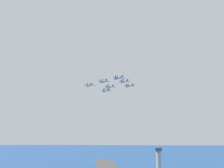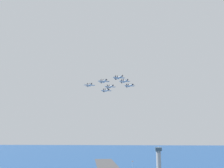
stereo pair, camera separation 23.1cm
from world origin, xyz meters
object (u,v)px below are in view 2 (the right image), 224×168
at_px(jet_trailing, 106,90).
at_px(jet_left_outer, 130,85).
at_px(windsock, 133,162).
at_px(jet_left_wingman, 125,81).
at_px(jet_lead, 119,77).
at_px(jet_right_outer, 90,85).
at_px(jet_right_wingman, 104,81).
at_px(jet_slot_rear, 110,86).
at_px(control_tower, 159,159).

bearing_deg(jet_trailing, jet_left_outer, 58.58).
distance_m(windsock, jet_trailing, 84.89).
bearing_deg(jet_left_wingman, jet_left_outer, 139.80).
distance_m(windsock, jet_lead, 103.12).
xyz_separation_m(jet_lead, jet_right_outer, (-30.50, 15.47, -4.23)).
bearing_deg(jet_left_outer, jet_trailing, -119.90).
bearing_deg(jet_right_wingman, jet_right_outer, -139.45).
distance_m(windsock, jet_left_outer, 85.56).
relative_size(jet_left_outer, jet_slot_rear, 1.03).
relative_size(jet_left_wingman, jet_slot_rear, 0.99).
distance_m(control_tower, jet_right_wingman, 91.34).
height_order(windsock, jet_right_outer, jet_right_outer).
bearing_deg(jet_left_wingman, jet_right_wingman, -89.84).
xyz_separation_m(windsock, jet_trailing, (-27.84, -22.84, 76.87)).
relative_size(windsock, jet_right_outer, 0.35).
xyz_separation_m(jet_left_outer, jet_trailing, (-25.46, 3.45, -4.51)).
height_order(windsock, jet_left_outer, jet_left_outer).
bearing_deg(jet_left_outer, jet_right_outer, -89.43).
relative_size(jet_right_outer, jet_slot_rear, 0.98).
bearing_deg(jet_trailing, control_tower, 44.57).
xyz_separation_m(jet_lead, jet_trailing, (-15.11, 36.04, -6.82)).
height_order(jet_lead, jet_right_wingman, jet_lead).
height_order(jet_left_wingman, jet_left_outer, jet_left_wingman).
bearing_deg(jet_left_outer, jet_lead, -39.79).
distance_m(windsock, jet_right_outer, 100.34).
distance_m(jet_right_outer, jet_slot_rear, 22.15).
bearing_deg(jet_lead, windsock, 143.92).
relative_size(jet_lead, jet_slot_rear, 1.02).
relative_size(control_tower, jet_lead, 1.42).
height_order(jet_left_outer, jet_right_outer, jet_left_outer).
bearing_deg(jet_slot_rear, windsock, 123.04).
xyz_separation_m(windsock, jet_left_outer, (-2.38, -26.29, 81.38)).
bearing_deg(windsock, jet_slot_rear, -123.19).
bearing_deg(control_tower, jet_right_wingman, -171.70).
distance_m(jet_right_wingman, jet_trailing, 28.73).
bearing_deg(jet_trailing, jet_left_wingman, 22.07).
xyz_separation_m(jet_left_wingman, jet_right_outer, (-35.67, -0.83, -3.69)).
relative_size(windsock, jet_left_outer, 0.34).
relative_size(jet_right_wingman, jet_trailing, 1.00).
bearing_deg(jet_right_wingman, jet_slot_rear, 139.82).
xyz_separation_m(windsock, jet_left_wingman, (-7.55, -42.59, 83.15)).
bearing_deg(jet_slot_rear, jet_trailing, 178.98).
xyz_separation_m(jet_lead, jet_left_outer, (10.35, 32.59, -2.31)).
relative_size(windsock, jet_left_wingman, 0.35).
bearing_deg(jet_right_outer, jet_left_wingman, 69.55).
height_order(jet_lead, jet_right_outer, jet_lead).
xyz_separation_m(control_tower, jet_right_outer, (-67.33, 0.13, 72.36)).
relative_size(jet_right_wingman, jet_slot_rear, 1.00).
bearing_deg(jet_right_outer, control_tower, 68.10).
relative_size(control_tower, jet_left_wingman, 1.46).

